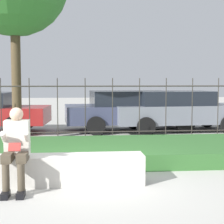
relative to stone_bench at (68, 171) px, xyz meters
name	(u,v)px	position (x,y,z in m)	size (l,w,h in m)	color
ground_plane	(91,184)	(0.37, 0.00, -0.22)	(60.00, 60.00, 0.00)	#B2AFA8
stone_bench	(68,171)	(0.00, 0.00, 0.00)	(2.49, 0.47, 0.49)	beige
person_seated_reader	(16,145)	(-0.78, -0.27, 0.49)	(0.42, 0.73, 1.29)	black
grass_berm	(87,152)	(0.37, 1.99, -0.06)	(9.85, 2.57, 0.31)	#33662D
iron_fence	(85,110)	(0.37, 3.64, 0.71)	(7.85, 0.03, 1.76)	#332D28
car_parked_right	(178,110)	(3.51, 6.11, 0.49)	(4.50, 2.13, 1.34)	slate
car_parked_center	(134,109)	(2.07, 6.39, 0.50)	(4.77, 2.22, 1.35)	#383D56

